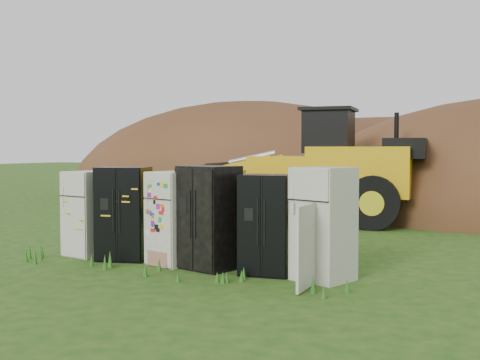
{
  "coord_description": "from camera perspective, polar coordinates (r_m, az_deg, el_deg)",
  "views": [
    {
      "loc": [
        5.39,
        -8.94,
        2.06
      ],
      "look_at": [
        -0.09,
        2.0,
        1.42
      ],
      "focal_mm": 45.0,
      "sensor_mm": 36.0,
      "label": 1
    }
  ],
  "objects": [
    {
      "name": "dirt_mound_back",
      "position": [
        27.82,
        13.39,
        -1.33
      ],
      "size": [
        20.45,
        13.64,
        6.95
      ],
      "primitive_type": "ellipsoid",
      "color": "#492C17",
      "rests_on": "ground"
    },
    {
      "name": "fridge_sticker",
      "position": [
        10.77,
        -6.39,
        -3.61
      ],
      "size": [
        0.89,
        0.85,
        1.65
      ],
      "primitive_type": null,
      "rotation": [
        0.0,
        0.0,
        -0.26
      ],
      "color": "silver",
      "rests_on": "ground"
    },
    {
      "name": "ground",
      "position": [
        10.64,
        -4.44,
        -8.19
      ],
      "size": [
        120.0,
        120.0,
        0.0
      ],
      "primitive_type": "plane",
      "color": "#1E4813",
      "rests_on": "ground"
    },
    {
      "name": "fridge_dark_mid",
      "position": [
        10.33,
        -2.94,
        -3.56
      ],
      "size": [
        1.05,
        0.93,
        1.77
      ],
      "primitive_type": null,
      "rotation": [
        0.0,
        0.0,
        -0.24
      ],
      "color": "black",
      "rests_on": "ground"
    },
    {
      "name": "dirt_mound_left",
      "position": [
        25.72,
        0.41,
        -1.6
      ],
      "size": [
        16.12,
        12.09,
        8.13
      ],
      "primitive_type": "ellipsoid",
      "color": "#492C17",
      "rests_on": "ground"
    },
    {
      "name": "fridge_black_right",
      "position": [
        9.88,
        2.57,
        -4.23
      ],
      "size": [
        0.92,
        0.81,
        1.64
      ],
      "primitive_type": null,
      "rotation": [
        0.0,
        0.0,
        0.17
      ],
      "color": "black",
      "rests_on": "ground"
    },
    {
      "name": "fridge_leftmost",
      "position": [
        11.94,
        -14.25,
        -3.1
      ],
      "size": [
        0.81,
        0.78,
        1.63
      ],
      "primitive_type": null,
      "rotation": [
        0.0,
        0.0,
        -0.14
      ],
      "color": "silver",
      "rests_on": "ground"
    },
    {
      "name": "fridge_black_side",
      "position": [
        11.36,
        -10.96,
        -3.13
      ],
      "size": [
        1.07,
        0.95,
        1.72
      ],
      "primitive_type": null,
      "rotation": [
        0.0,
        0.0,
        0.31
      ],
      "color": "black",
      "rests_on": "ground"
    },
    {
      "name": "wheel_loader",
      "position": [
        16.96,
        5.75,
        1.39
      ],
      "size": [
        6.87,
        3.51,
        3.18
      ],
      "primitive_type": null,
      "rotation": [
        0.0,
        0.0,
        0.13
      ],
      "color": "gold",
      "rests_on": "ground"
    },
    {
      "name": "fridge_open_door",
      "position": [
        9.5,
        7.91,
        -4.14
      ],
      "size": [
        1.0,
        0.96,
        1.77
      ],
      "primitive_type": null,
      "rotation": [
        0.0,
        0.0,
        -0.33
      ],
      "color": "silver",
      "rests_on": "ground"
    }
  ]
}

